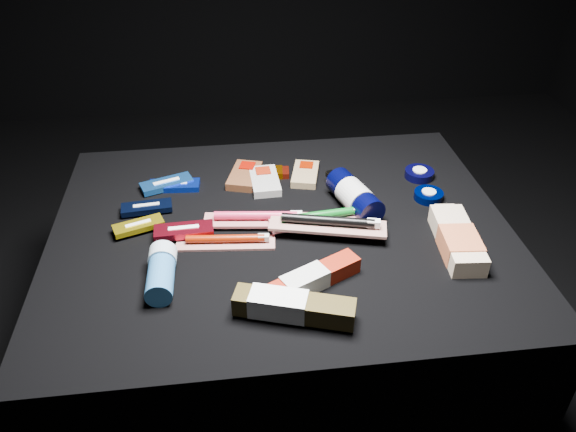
{
  "coord_description": "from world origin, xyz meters",
  "views": [
    {
      "loc": [
        -0.11,
        -0.97,
        1.11
      ],
      "look_at": [
        0.01,
        0.01,
        0.42
      ],
      "focal_mm": 35.0,
      "sensor_mm": 36.0,
      "label": 1
    }
  ],
  "objects": [
    {
      "name": "toothpaste_carton_green",
      "position": [
        -0.02,
        -0.27,
        0.43
      ],
      "size": [
        0.22,
        0.11,
        0.04
      ],
      "rotation": [
        0.0,
        0.0,
        -0.31
      ],
      "color": "#392E0F",
      "rests_on": "cloth_table"
    },
    {
      "name": "toothpaste_carton_red",
      "position": [
        0.03,
        -0.19,
        0.42
      ],
      "size": [
        0.18,
        0.12,
        0.04
      ],
      "rotation": [
        0.0,
        0.0,
        0.47
      ],
      "color": "maroon",
      "rests_on": "cloth_table"
    },
    {
      "name": "luna_bar_2",
      "position": [
        -0.29,
        0.09,
        0.41
      ],
      "size": [
        0.11,
        0.05,
        0.01
      ],
      "rotation": [
        0.0,
        0.0,
        0.09
      ],
      "color": "black",
      "rests_on": "cloth_table"
    },
    {
      "name": "cream_tin_lower",
      "position": [
        0.35,
        0.07,
        0.41
      ],
      "size": [
        0.07,
        0.07,
        0.02
      ],
      "rotation": [
        0.0,
        0.0,
        0.35
      ],
      "color": "black",
      "rests_on": "cloth_table"
    },
    {
      "name": "lotion_bottle",
      "position": [
        0.17,
        0.05,
        0.43
      ],
      "size": [
        0.11,
        0.2,
        0.06
      ],
      "rotation": [
        0.0,
        0.0,
        0.31
      ],
      "color": "black",
      "rests_on": "cloth_table"
    },
    {
      "name": "deodorant_stick",
      "position": [
        -0.24,
        -0.15,
        0.43
      ],
      "size": [
        0.05,
        0.13,
        0.05
      ],
      "rotation": [
        0.0,
        0.0,
        -0.01
      ],
      "color": "#2A679F",
      "rests_on": "cloth_table"
    },
    {
      "name": "toothbrush_pack_1",
      "position": [
        -0.05,
        0.02,
        0.42
      ],
      "size": [
        0.23,
        0.08,
        0.03
      ],
      "rotation": [
        0.0,
        0.0,
        -0.12
      ],
      "color": "#B8B1AC",
      "rests_on": "cloth_table"
    },
    {
      "name": "luna_bar_3",
      "position": [
        -0.3,
        0.02,
        0.41
      ],
      "size": [
        0.11,
        0.07,
        0.01
      ],
      "rotation": [
        0.0,
        0.0,
        0.34
      ],
      "color": "gold",
      "rests_on": "cloth_table"
    },
    {
      "name": "toothbrush_pack_3",
      "position": [
        0.1,
        -0.04,
        0.43
      ],
      "size": [
        0.25,
        0.11,
        0.03
      ],
      "rotation": [
        0.0,
        0.0,
        -0.25
      ],
      "color": "beige",
      "rests_on": "cloth_table"
    },
    {
      "name": "cloth_table",
      "position": [
        0.0,
        0.0,
        0.2
      ],
      "size": [
        0.98,
        0.78,
        0.4
      ],
      "primitive_type": "cube",
      "color": "black",
      "rests_on": "ground"
    },
    {
      "name": "clif_bar_1",
      "position": [
        -0.02,
        0.18,
        0.41
      ],
      "size": [
        0.07,
        0.12,
        0.02
      ],
      "rotation": [
        0.0,
        0.0,
        0.04
      ],
      "color": "#9D9C97",
      "rests_on": "cloth_table"
    },
    {
      "name": "cream_tin_upper",
      "position": [
        0.36,
        0.16,
        0.41
      ],
      "size": [
        0.07,
        0.07,
        0.02
      ],
      "rotation": [
        0.0,
        0.0,
        -0.2
      ],
      "color": "black",
      "rests_on": "cloth_table"
    },
    {
      "name": "power_bar",
      "position": [
        -0.02,
        0.22,
        0.41
      ],
      "size": [
        0.14,
        0.05,
        0.02
      ],
      "rotation": [
        0.0,
        0.0,
        -0.1
      ],
      "color": "maroon",
      "rests_on": "cloth_table"
    },
    {
      "name": "luna_bar_0",
      "position": [
        -0.24,
        0.19,
        0.41
      ],
      "size": [
        0.12,
        0.05,
        0.02
      ],
      "rotation": [
        0.0,
        0.0,
        -0.07
      ],
      "color": "#0A27AA",
      "rests_on": "cloth_table"
    },
    {
      "name": "clif_bar_0",
      "position": [
        -0.07,
        0.21,
        0.41
      ],
      "size": [
        0.1,
        0.13,
        0.02
      ],
      "rotation": [
        0.0,
        0.0,
        -0.29
      ],
      "color": "#56301A",
      "rests_on": "cloth_table"
    },
    {
      "name": "ground",
      "position": [
        0.0,
        0.0,
        0.0
      ],
      "size": [
        3.0,
        3.0,
        0.0
      ],
      "primitive_type": "plane",
      "color": "black",
      "rests_on": "ground"
    },
    {
      "name": "luna_bar_4",
      "position": [
        -0.21,
        -0.01,
        0.42
      ],
      "size": [
        0.12,
        0.05,
        0.02
      ],
      "rotation": [
        0.0,
        0.0,
        0.04
      ],
      "color": "maroon",
      "rests_on": "cloth_table"
    },
    {
      "name": "toothbrush_pack_0",
      "position": [
        -0.12,
        -0.05,
        0.41
      ],
      "size": [
        0.21,
        0.07,
        0.02
      ],
      "rotation": [
        0.0,
        0.0,
        -0.09
      ],
      "color": "#AEA7A2",
      "rests_on": "cloth_table"
    },
    {
      "name": "bodywash_bottle",
      "position": [
        0.34,
        -0.12,
        0.42
      ],
      "size": [
        0.09,
        0.21,
        0.04
      ],
      "rotation": [
        0.0,
        0.0,
        -0.09
      ],
      "color": "beige",
      "rests_on": "cloth_table"
    },
    {
      "name": "toothbrush_pack_2",
      "position": [
        0.09,
        -0.01,
        0.42
      ],
      "size": [
        0.22,
        0.07,
        0.02
      ],
      "rotation": [
        0.0,
        0.0,
        0.1
      ],
      "color": "#A7A09B",
      "rests_on": "cloth_table"
    },
    {
      "name": "clif_bar_2",
      "position": [
        0.08,
        0.2,
        0.41
      ],
      "size": [
        0.08,
        0.12,
        0.02
      ],
      "rotation": [
        0.0,
        0.0,
        -0.24
      ],
      "color": "#8E7650",
      "rests_on": "cloth_table"
    },
    {
      "name": "luna_bar_1",
      "position": [
        -0.25,
        0.19,
        0.41
      ],
      "size": [
        0.13,
        0.08,
        0.02
      ],
      "rotation": [
        0.0,
        0.0,
        0.34
      ],
      "color": "blue",
      "rests_on": "cloth_table"
    }
  ]
}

